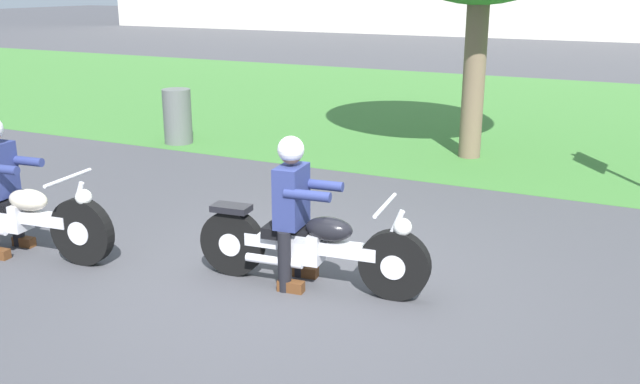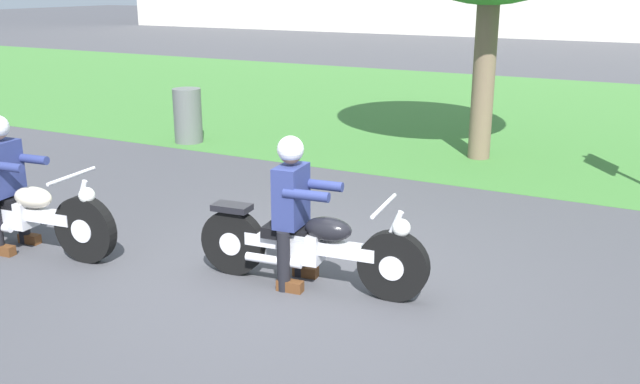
# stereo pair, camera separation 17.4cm
# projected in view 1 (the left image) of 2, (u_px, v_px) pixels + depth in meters

# --- Properties ---
(ground) EXTENTS (120.00, 120.00, 0.00)m
(ground) POSITION_uv_depth(u_px,v_px,m) (291.00, 281.00, 6.59)
(ground) COLOR #424247
(grass_verge) EXTENTS (60.00, 12.00, 0.01)m
(grass_verge) POSITION_uv_depth(u_px,v_px,m) (510.00, 113.00, 15.02)
(grass_verge) COLOR #3D7533
(grass_verge) RESTS_ON ground
(motorcycle_lead) EXTENTS (2.22, 0.66, 0.88)m
(motorcycle_lead) POSITION_uv_depth(u_px,v_px,m) (311.00, 246.00, 6.38)
(motorcycle_lead) COLOR black
(motorcycle_lead) RESTS_ON ground
(rider_lead) EXTENTS (0.58, 0.50, 1.40)m
(rider_lead) POSITION_uv_depth(u_px,v_px,m) (293.00, 200.00, 6.31)
(rider_lead) COLOR black
(rider_lead) RESTS_ON ground
(motorcycle_follow) EXTENTS (2.29, 0.66, 0.90)m
(motorcycle_follow) POSITION_uv_depth(u_px,v_px,m) (17.00, 216.00, 7.14)
(motorcycle_follow) COLOR black
(motorcycle_follow) RESTS_ON ground
(trash_can) EXTENTS (0.49, 0.49, 0.94)m
(trash_can) POSITION_uv_depth(u_px,v_px,m) (177.00, 116.00, 12.09)
(trash_can) COLOR #595E5B
(trash_can) RESTS_ON ground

